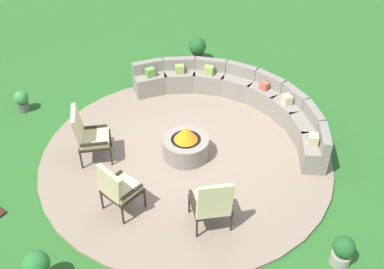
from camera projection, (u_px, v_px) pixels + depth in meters
The scene contains 11 objects.
ground_plane at pixel (186, 157), 8.92m from camera, with size 24.00×24.00×0.00m, color #2D6B28.
patio_circle at pixel (186, 156), 8.91m from camera, with size 5.68×5.68×0.06m, color gray.
fire_pit at pixel (186, 145), 8.73m from camera, with size 0.89×0.89×0.68m.
curved_stone_bench at pixel (240, 98), 9.92m from camera, with size 4.88×1.85×0.75m.
lounge_chair_front_left at pixel (88, 135), 8.48m from camera, with size 0.84×0.87×1.16m.
lounge_chair_front_right at pixel (118, 188), 7.42m from camera, with size 0.61×0.59×1.04m.
lounge_chair_back_left at pixel (212, 202), 7.16m from camera, with size 0.84×0.86×1.05m.
potted_plant_1 at pixel (343, 251), 6.81m from camera, with size 0.34×0.34×0.54m.
potted_plant_2 at pixel (38, 268), 6.46m from camera, with size 0.40×0.40×0.67m.
potted_plant_3 at pixel (22, 100), 10.02m from camera, with size 0.31×0.31×0.50m.
potted_plant_4 at pixel (197, 49), 11.80m from camera, with size 0.45×0.45×0.64m.
Camera 1 is at (4.06, -5.37, 5.88)m, focal length 42.23 mm.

